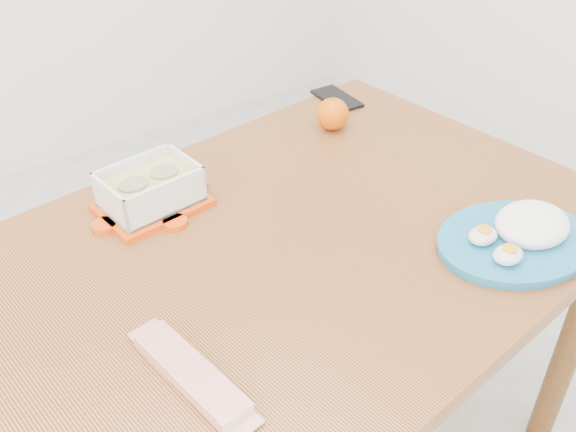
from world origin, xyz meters
TOP-DOWN VIEW (x-y plane):
  - dining_table at (0.11, -0.13)m, footprint 1.37×0.99m
  - food_container at (-0.05, 0.12)m, footprint 0.22×0.18m
  - orange_fruit at (0.46, 0.17)m, footprint 0.08×0.08m
  - rice_plate at (0.46, -0.39)m, footprint 0.35×0.35m
  - candy_bar at (-0.19, -0.31)m, footprint 0.08×0.23m
  - smartphone at (0.57, 0.29)m, footprint 0.08×0.15m

SIDE VIEW (x-z plane):
  - dining_table at x=0.11m, z-range 0.28..1.03m
  - smartphone at x=0.57m, z-range 0.75..0.76m
  - candy_bar at x=-0.19m, z-range 0.75..0.77m
  - rice_plate at x=0.46m, z-range 0.74..0.82m
  - orange_fruit at x=0.46m, z-range 0.75..0.83m
  - food_container at x=-0.05m, z-range 0.75..0.84m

